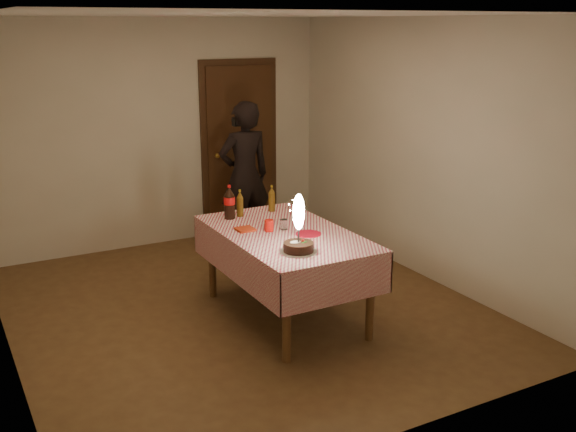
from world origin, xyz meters
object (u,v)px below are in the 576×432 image
object	(u,v)px
red_plate	(308,234)
photographer	(245,175)
amber_bottle_left	(240,204)
amber_bottle_right	(272,199)
red_cup	(269,226)
clear_cup	(284,224)
dining_table	(285,244)
cola_bottle	(229,202)
birthday_cake	(299,235)

from	to	relation	value
red_plate	photographer	distance (m)	2.15
amber_bottle_left	amber_bottle_right	distance (m)	0.34
red_plate	red_cup	bearing A→B (deg)	135.97
red_cup	clear_cup	world-z (taller)	red_cup
photographer	amber_bottle_right	bearing A→B (deg)	-103.88
dining_table	red_plate	size ratio (longest dim) A/B	7.82
dining_table	clear_cup	world-z (taller)	clear_cup
red_cup	photographer	size ratio (longest dim) A/B	0.06
cola_bottle	photographer	world-z (taller)	photographer
photographer	clear_cup	bearing A→B (deg)	-105.05
amber_bottle_left	dining_table	bearing A→B (deg)	-78.33
red_plate	birthday_cake	bearing A→B (deg)	-130.09
clear_cup	amber_bottle_right	xyz separation A→B (m)	(0.18, 0.58, 0.07)
dining_table	amber_bottle_left	xyz separation A→B (m)	(-0.13, 0.64, 0.22)
amber_bottle_right	cola_bottle	bearing A→B (deg)	-175.39
red_cup	photographer	bearing A→B (deg)	71.04
red_plate	amber_bottle_right	size ratio (longest dim) A/B	0.86
red_cup	cola_bottle	world-z (taller)	cola_bottle
red_plate	cola_bottle	xyz separation A→B (m)	(-0.39, 0.77, 0.15)
dining_table	amber_bottle_right	size ratio (longest dim) A/B	6.75
birthday_cake	amber_bottle_left	xyz separation A→B (m)	(0.02, 1.15, -0.02)
birthday_cake	cola_bottle	bearing A→B (deg)	94.68
red_plate	red_cup	world-z (taller)	red_cup
red_plate	red_cup	xyz separation A→B (m)	(-0.25, 0.25, 0.05)
birthday_cake	amber_bottle_right	size ratio (longest dim) A/B	1.85
cola_bottle	amber_bottle_left	distance (m)	0.12
cola_bottle	amber_bottle_left	xyz separation A→B (m)	(0.12, 0.02, -0.03)
red_plate	clear_cup	size ratio (longest dim) A/B	2.44
dining_table	clear_cup	bearing A→B (deg)	71.80
dining_table	red_plate	world-z (taller)	red_plate
dining_table	red_cup	xyz separation A→B (m)	(-0.11, 0.09, 0.16)
birthday_cake	photographer	distance (m)	2.56
red_cup	amber_bottle_right	size ratio (longest dim) A/B	0.39
birthday_cake	photographer	world-z (taller)	photographer
cola_bottle	red_plate	bearing A→B (deg)	-62.89
red_plate	dining_table	bearing A→B (deg)	133.72
amber_bottle_right	birthday_cake	bearing A→B (deg)	-107.44
clear_cup	amber_bottle_right	world-z (taller)	amber_bottle_right
red_plate	cola_bottle	bearing A→B (deg)	117.11
amber_bottle_left	photographer	xyz separation A→B (m)	(0.66, 1.32, -0.06)
birthday_cake	photographer	xyz separation A→B (m)	(0.69, 2.47, -0.08)
clear_cup	red_plate	bearing A→B (deg)	-62.47
clear_cup	cola_bottle	bearing A→B (deg)	116.93
birthday_cake	amber_bottle_left	world-z (taller)	birthday_cake
clear_cup	photographer	size ratio (longest dim) A/B	0.05
amber_bottle_right	red_plate	bearing A→B (deg)	-94.56
dining_table	amber_bottle_left	bearing A→B (deg)	101.67
red_plate	amber_bottle_left	bearing A→B (deg)	109.28
cola_bottle	red_cup	bearing A→B (deg)	-75.05
red_cup	photographer	world-z (taller)	photographer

